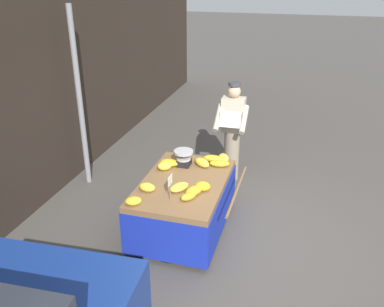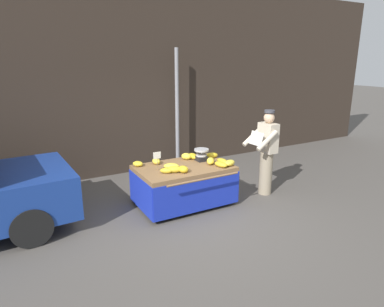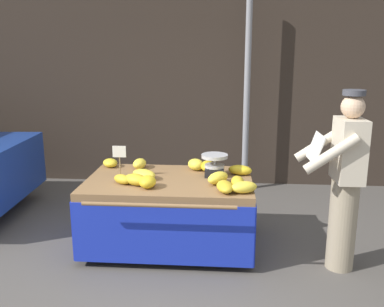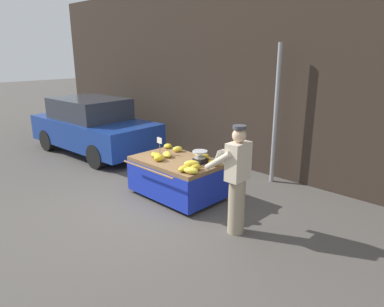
# 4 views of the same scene
# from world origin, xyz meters

# --- Properties ---
(ground_plane) EXTENTS (60.00, 60.00, 0.00)m
(ground_plane) POSITION_xyz_m (0.00, 0.00, 0.00)
(ground_plane) COLOR #514C47
(back_wall) EXTENTS (16.00, 0.24, 4.39)m
(back_wall) POSITION_xyz_m (0.00, 3.19, 2.20)
(back_wall) COLOR #332821
(back_wall) RESTS_ON ground
(street_pole) EXTENTS (0.09, 0.09, 2.92)m
(street_pole) POSITION_xyz_m (1.04, 2.77, 1.46)
(street_pole) COLOR gray
(street_pole) RESTS_ON ground
(banana_cart) EXTENTS (1.74, 1.31, 0.75)m
(banana_cart) POSITION_xyz_m (0.16, 0.77, 0.55)
(banana_cart) COLOR olive
(banana_cart) RESTS_ON ground
(weighing_scale) EXTENTS (0.28, 0.28, 0.23)m
(weighing_scale) POSITION_xyz_m (0.62, 0.91, 0.87)
(weighing_scale) COLOR black
(weighing_scale) RESTS_ON banana_cart
(price_sign) EXTENTS (0.14, 0.01, 0.34)m
(price_sign) POSITION_xyz_m (-0.36, 0.78, 1.00)
(price_sign) COLOR #997A51
(price_sign) RESTS_ON banana_cart
(banana_bunch_0) EXTENTS (0.15, 0.30, 0.11)m
(banana_bunch_0) POSITION_xyz_m (0.86, 0.53, 0.81)
(banana_bunch_0) COLOR gold
(banana_bunch_0) RESTS_ON banana_cart
(banana_bunch_1) EXTENTS (0.33, 0.29, 0.10)m
(banana_bunch_1) POSITION_xyz_m (-0.10, 0.75, 0.80)
(banana_bunch_1) COLOR yellow
(banana_bunch_1) RESTS_ON banana_cart
(banana_bunch_2) EXTENTS (0.17, 0.21, 0.12)m
(banana_bunch_2) POSITION_xyz_m (-0.01, 0.46, 0.81)
(banana_bunch_2) COLOR gold
(banana_bunch_2) RESTS_ON banana_cart
(banana_bunch_3) EXTENTS (0.25, 0.26, 0.13)m
(banana_bunch_3) POSITION_xyz_m (0.41, 1.13, 0.82)
(banana_bunch_3) COLOR yellow
(banana_bunch_3) RESTS_ON banana_cart
(banana_bunch_4) EXTENTS (0.23, 0.25, 0.09)m
(banana_bunch_4) POSITION_xyz_m (-0.58, 1.18, 0.80)
(banana_bunch_4) COLOR yellow
(banana_bunch_4) RESTS_ON banana_cart
(banana_bunch_5) EXTENTS (0.16, 0.28, 0.11)m
(banana_bunch_5) POSITION_xyz_m (0.54, 1.10, 0.81)
(banana_bunch_5) COLOR gold
(banana_bunch_5) RESTS_ON banana_cart
(banana_bunch_6) EXTENTS (0.17, 0.24, 0.11)m
(banana_bunch_6) POSITION_xyz_m (-0.23, 1.14, 0.81)
(banana_bunch_6) COLOR yellow
(banana_bunch_6) RESTS_ON banana_cart
(banana_bunch_7) EXTENTS (0.28, 0.19, 0.11)m
(banana_bunch_7) POSITION_xyz_m (0.90, 0.97, 0.81)
(banana_bunch_7) COLOR gold
(banana_bunch_7) RESTS_ON banana_cart
(banana_bunch_8) EXTENTS (0.24, 0.22, 0.09)m
(banana_bunch_8) POSITION_xyz_m (-0.29, 0.57, 0.80)
(banana_bunch_8) COLOR gold
(banana_bunch_8) RESTS_ON banana_cart
(banana_bunch_9) EXTENTS (0.28, 0.31, 0.12)m
(banana_bunch_9) POSITION_xyz_m (0.66, 0.65, 0.81)
(banana_bunch_9) COLOR yellow
(banana_bunch_9) RESTS_ON banana_cart
(banana_bunch_10) EXTENTS (0.31, 0.26, 0.11)m
(banana_bunch_10) POSITION_xyz_m (-0.15, 0.54, 0.81)
(banana_bunch_10) COLOR gold
(banana_bunch_10) RESTS_ON banana_cart
(banana_bunch_11) EXTENTS (0.20, 0.31, 0.10)m
(banana_bunch_11) POSITION_xyz_m (0.73, 0.40, 0.80)
(banana_bunch_11) COLOR gold
(banana_bunch_11) RESTS_ON banana_cart
(banana_bunch_12) EXTENTS (0.30, 0.24, 0.11)m
(banana_bunch_12) POSITION_xyz_m (0.91, 0.38, 0.81)
(banana_bunch_12) COLOR yellow
(banana_bunch_12) RESTS_ON banana_cart
(vendor_person) EXTENTS (0.59, 0.52, 1.71)m
(vendor_person) POSITION_xyz_m (1.84, 0.43, 0.87)
(vendor_person) COLOR gray
(vendor_person) RESTS_ON ground
(parked_car) EXTENTS (3.98, 1.90, 1.51)m
(parked_car) POSITION_xyz_m (-3.76, 1.26, 0.75)
(parked_car) COLOR navy
(parked_car) RESTS_ON ground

